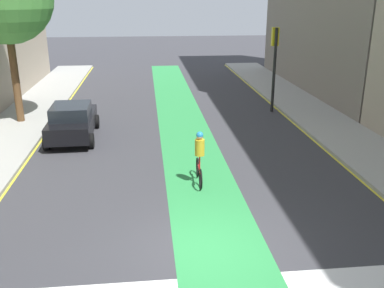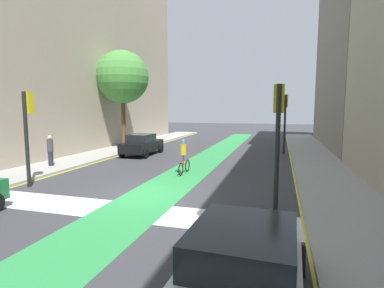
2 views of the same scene
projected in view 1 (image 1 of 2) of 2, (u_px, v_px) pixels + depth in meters
ground_plane at (203, 250)px, 10.81m from camera, size 120.00×120.00×0.00m
bike_lane_paint at (221, 249)px, 10.85m from camera, size 2.40×60.00×0.01m
traffic_signal_far_right at (275, 54)px, 22.77m from camera, size 0.35×0.52×4.48m
car_black_left_far at (72, 121)px, 18.98m from camera, size 2.10×4.24×1.57m
cyclist_in_lane at (199, 156)px, 14.34m from camera, size 0.32×1.73×1.86m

